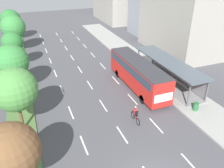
# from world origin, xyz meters

# --- Properties ---
(median_strip) EXTENTS (2.60, 52.00, 0.12)m
(median_strip) POSITION_xyz_m (-8.30, 20.00, 0.06)
(median_strip) COLOR #4C7038
(median_strip) RESTS_ON ground
(sidewalk_right) EXTENTS (4.50, 52.00, 0.15)m
(sidewalk_right) POSITION_xyz_m (9.25, 20.00, 0.07)
(sidewalk_right) COLOR #9E9E99
(sidewalk_right) RESTS_ON ground
(lane_divider_left) EXTENTS (0.14, 47.61, 0.01)m
(lane_divider_left) POSITION_xyz_m (-3.50, 18.31, 0.00)
(lane_divider_left) COLOR white
(lane_divider_left) RESTS_ON ground
(lane_divider_center) EXTENTS (0.14, 47.61, 0.01)m
(lane_divider_center) POSITION_xyz_m (0.00, 18.31, 0.00)
(lane_divider_center) COLOR white
(lane_divider_center) RESTS_ON ground
(lane_divider_right) EXTENTS (0.14, 47.61, 0.01)m
(lane_divider_right) POSITION_xyz_m (3.50, 18.31, 0.00)
(lane_divider_right) COLOR white
(lane_divider_right) RESTS_ON ground
(bus_shelter) EXTENTS (2.90, 12.02, 2.86)m
(bus_shelter) POSITION_xyz_m (9.53, 12.71, 1.87)
(bus_shelter) COLOR gray
(bus_shelter) RESTS_ON sidewalk_right
(bus) EXTENTS (2.54, 11.29, 3.37)m
(bus) POSITION_xyz_m (5.25, 13.13, 2.07)
(bus) COLOR red
(bus) RESTS_ON ground
(cyclist) EXTENTS (0.46, 1.82, 1.71)m
(cyclist) POSITION_xyz_m (1.94, 7.00, 0.79)
(cyclist) COLOR black
(cyclist) RESTS_ON ground
(median_tree_nearest) EXTENTS (3.46, 3.46, 5.71)m
(median_tree_nearest) POSITION_xyz_m (-8.42, 2.42, 4.08)
(median_tree_nearest) COLOR brown
(median_tree_nearest) RESTS_ON median_strip
(median_tree_second) EXTENTS (3.79, 3.79, 6.00)m
(median_tree_second) POSITION_xyz_m (-8.08, 9.70, 4.21)
(median_tree_second) COLOR brown
(median_tree_second) RESTS_ON median_strip
(median_tree_third) EXTENTS (3.80, 3.80, 5.76)m
(median_tree_third) POSITION_xyz_m (-8.42, 16.98, 3.97)
(median_tree_third) COLOR brown
(median_tree_third) RESTS_ON median_strip
(median_tree_fourth) EXTENTS (2.85, 2.85, 5.33)m
(median_tree_fourth) POSITION_xyz_m (-8.30, 24.26, 4.00)
(median_tree_fourth) COLOR brown
(median_tree_fourth) RESTS_ON median_strip
(median_tree_fifth) EXTENTS (3.90, 3.90, 6.24)m
(median_tree_fifth) POSITION_xyz_m (-8.08, 31.54, 4.40)
(median_tree_fifth) COLOR brown
(median_tree_fifth) RESTS_ON median_strip
(median_tree_farthest) EXTENTS (3.72, 3.72, 5.94)m
(median_tree_farthest) POSITION_xyz_m (-8.54, 38.83, 4.19)
(median_tree_farthest) COLOR brown
(median_tree_farthest) RESTS_ON median_strip
(trash_bin) EXTENTS (0.52, 0.52, 0.85)m
(trash_bin) POSITION_xyz_m (8.45, 6.30, 0.57)
(trash_bin) COLOR #286B38
(trash_bin) RESTS_ON sidewalk_right
(building_near_right) EXTENTS (11.63, 14.38, 12.74)m
(building_near_right) POSITION_xyz_m (19.74, 22.45, 6.37)
(building_near_right) COLOR #A39E93
(building_near_right) RESTS_ON ground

